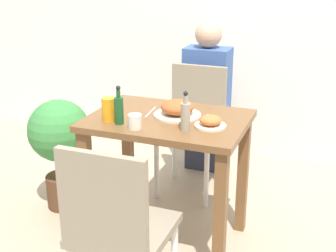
{
  "coord_description": "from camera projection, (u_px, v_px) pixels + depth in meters",
  "views": [
    {
      "loc": [
        0.87,
        -2.27,
        1.62
      ],
      "look_at": [
        0.0,
        0.0,
        0.73
      ],
      "focal_mm": 50.0,
      "sensor_mm": 36.0,
      "label": 1
    }
  ],
  "objects": [
    {
      "name": "ground_plane",
      "position": [
        168.0,
        239.0,
        2.84
      ],
      "size": [
        16.0,
        16.0,
        0.0
      ],
      "primitive_type": "plane",
      "color": "tan"
    },
    {
      "name": "juice_glass",
      "position": [
        108.0,
        109.0,
        2.5
      ],
      "size": [
        0.07,
        0.07,
        0.13
      ],
      "color": "orange",
      "rests_on": "dining_table"
    },
    {
      "name": "spoon_utensil",
      "position": [
        205.0,
        119.0,
        2.54
      ],
      "size": [
        0.02,
        0.16,
        0.0
      ],
      "rotation": [
        0.0,
        0.0,
        1.66
      ],
      "color": "silver",
      "rests_on": "dining_table"
    },
    {
      "name": "person_figure",
      "position": [
        207.0,
        98.0,
        3.62
      ],
      "size": [
        0.34,
        0.22,
        1.17
      ],
      "color": "#2D3347",
      "rests_on": "ground_plane"
    },
    {
      "name": "fork_utensil",
      "position": [
        150.0,
        112.0,
        2.65
      ],
      "size": [
        0.03,
        0.19,
        0.0
      ],
      "rotation": [
        0.0,
        0.0,
        1.67
      ],
      "color": "silver",
      "rests_on": "dining_table"
    },
    {
      "name": "drink_cup",
      "position": [
        135.0,
        122.0,
        2.39
      ],
      "size": [
        0.07,
        0.07,
        0.08
      ],
      "color": "silver",
      "rests_on": "dining_table"
    },
    {
      "name": "sauce_bottle",
      "position": [
        119.0,
        109.0,
        2.45
      ],
      "size": [
        0.05,
        0.05,
        0.21
      ],
      "color": "#194C23",
      "rests_on": "dining_table"
    },
    {
      "name": "food_plate",
      "position": [
        177.0,
        109.0,
        2.58
      ],
      "size": [
        0.26,
        0.26,
        0.09
      ],
      "color": "beige",
      "rests_on": "dining_table"
    },
    {
      "name": "side_plate",
      "position": [
        210.0,
        122.0,
        2.42
      ],
      "size": [
        0.17,
        0.17,
        0.06
      ],
      "color": "beige",
      "rests_on": "dining_table"
    },
    {
      "name": "condiment_bottle",
      "position": [
        185.0,
        115.0,
        2.35
      ],
      "size": [
        0.05,
        0.05,
        0.21
      ],
      "color": "gray",
      "rests_on": "dining_table"
    },
    {
      "name": "chair_near",
      "position": [
        116.0,
        225.0,
        2.05
      ],
      "size": [
        0.42,
        0.42,
        0.89
      ],
      "rotation": [
        0.0,
        0.0,
        3.14
      ],
      "color": "gray",
      "rests_on": "ground_plane"
    },
    {
      "name": "dining_table",
      "position": [
        168.0,
        144.0,
        2.62
      ],
      "size": [
        0.86,
        0.63,
        0.78
      ],
      "color": "brown",
      "rests_on": "ground_plane"
    },
    {
      "name": "potted_plant_left",
      "position": [
        60.0,
        140.0,
        3.05
      ],
      "size": [
        0.41,
        0.41,
        0.75
      ],
      "color": "#51331E",
      "rests_on": "ground_plane"
    },
    {
      "name": "chair_far",
      "position": [
        193.0,
        122.0,
        3.32
      ],
      "size": [
        0.42,
        0.42,
        0.89
      ],
      "color": "gray",
      "rests_on": "ground_plane"
    }
  ]
}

